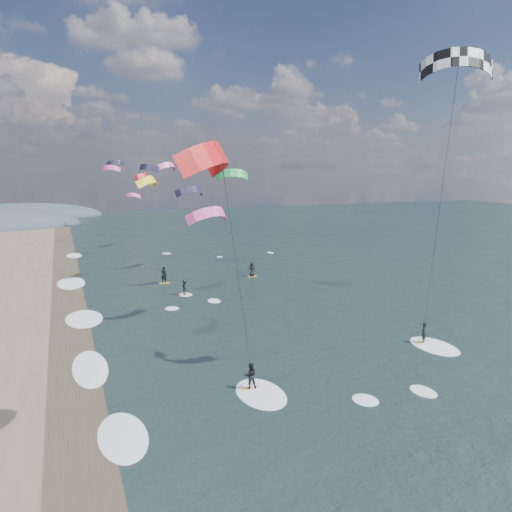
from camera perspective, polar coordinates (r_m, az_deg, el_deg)
name	(u,v)px	position (r m, az deg, el deg)	size (l,w,h in m)	color
ground	(379,460)	(23.81, 13.89, -21.70)	(260.00, 260.00, 0.00)	black
wet_sand_strip	(76,406)	(29.10, -19.86, -15.81)	(3.00, 240.00, 0.00)	#382D23
kitesurfer_near_a	(452,140)	(30.55, 21.45, 12.29)	(7.56, 9.04, 18.85)	gold
kitesurfer_near_b	(236,252)	(22.23, -2.29, 0.49)	(6.66, 9.07, 14.03)	gold
far_kitesurfers	(203,278)	(53.11, -6.02, -2.50)	(11.14, 6.70, 1.82)	gold
bg_kite_field	(156,177)	(71.29, -11.36, 8.87)	(11.59, 69.88, 7.69)	#D83F8C
shoreline_surf	(94,369)	(33.48, -18.03, -12.19)	(2.40, 79.40, 0.11)	white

